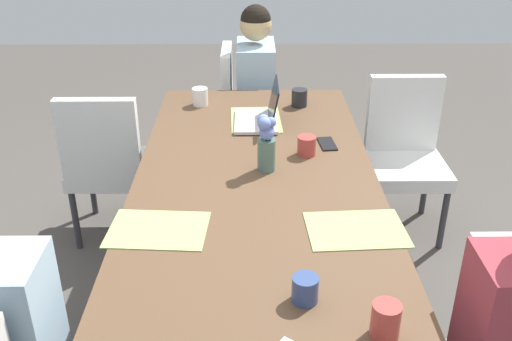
# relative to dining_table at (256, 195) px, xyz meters

# --- Properties ---
(ground_plane) EXTENTS (10.00, 10.00, 0.00)m
(ground_plane) POSITION_rel_dining_table_xyz_m (0.00, 0.00, -0.68)
(ground_plane) COLOR #4C4742
(dining_table) EXTENTS (2.31, 1.05, 0.75)m
(dining_table) POSITION_rel_dining_table_xyz_m (0.00, 0.00, 0.00)
(dining_table) COLOR brown
(dining_table) RESTS_ON ground_plane
(chair_head_right_left_far) EXTENTS (0.44, 0.44, 0.90)m
(chair_head_right_left_far) POSITION_rel_dining_table_xyz_m (1.51, 0.06, -0.18)
(chair_head_right_left_far) COLOR silver
(chair_head_right_left_far) RESTS_ON ground_plane
(person_head_right_left_far) EXTENTS (0.40, 0.36, 1.19)m
(person_head_right_left_far) POSITION_rel_dining_table_xyz_m (1.45, -0.01, -0.15)
(person_head_right_left_far) COLOR #2D2D33
(person_head_right_left_far) RESTS_ON ground_plane
(chair_near_right_near) EXTENTS (0.44, 0.44, 0.90)m
(chair_near_right_near) POSITION_rel_dining_table_xyz_m (0.84, -0.86, -0.18)
(chair_near_right_near) COLOR silver
(chair_near_right_near) RESTS_ON ground_plane
(chair_far_right_mid) EXTENTS (0.44, 0.44, 0.90)m
(chair_far_right_mid) POSITION_rel_dining_table_xyz_m (0.71, 0.81, -0.18)
(chair_far_right_mid) COLOR silver
(chair_far_right_mid) RESTS_ON ground_plane
(flower_vase) EXTENTS (0.08, 0.08, 0.26)m
(flower_vase) POSITION_rel_dining_table_xyz_m (0.10, -0.05, 0.21)
(flower_vase) COLOR #4C6B60
(flower_vase) RESTS_ON dining_table
(placemat_near_left_near) EXTENTS (0.28, 0.37, 0.00)m
(placemat_near_left_near) POSITION_rel_dining_table_xyz_m (-0.38, -0.36, 0.07)
(placemat_near_left_near) COLOR #9EBC66
(placemat_near_left_near) RESTS_ON dining_table
(placemat_far_left_mid) EXTENTS (0.28, 0.38, 0.00)m
(placemat_far_left_mid) POSITION_rel_dining_table_xyz_m (-0.38, 0.36, 0.07)
(placemat_far_left_mid) COLOR #9EBC66
(placemat_far_left_mid) RESTS_ON dining_table
(placemat_head_right_left_far) EXTENTS (0.37, 0.27, 0.00)m
(placemat_head_right_left_far) POSITION_rel_dining_table_xyz_m (0.68, -0.01, 0.07)
(placemat_head_right_left_far) COLOR #9EBC66
(placemat_head_right_left_far) RESTS_ON dining_table
(laptop_head_right_left_far) EXTENTS (0.32, 0.22, 0.21)m
(laptop_head_right_left_far) POSITION_rel_dining_table_xyz_m (0.63, -0.03, 0.11)
(laptop_head_right_left_far) COLOR silver
(laptop_head_right_left_far) RESTS_ON dining_table
(coffee_mug_near_left) EXTENTS (0.09, 0.09, 0.10)m
(coffee_mug_near_left) POSITION_rel_dining_table_xyz_m (0.91, 0.30, 0.12)
(coffee_mug_near_left) COLOR white
(coffee_mug_near_left) RESTS_ON dining_table
(coffee_mug_near_right) EXTENTS (0.09, 0.09, 0.09)m
(coffee_mug_near_right) POSITION_rel_dining_table_xyz_m (0.26, -0.24, 0.11)
(coffee_mug_near_right) COLOR #AD3D38
(coffee_mug_near_right) RESTS_ON dining_table
(coffee_mug_centre_left) EXTENTS (0.08, 0.08, 0.09)m
(coffee_mug_centre_left) POSITION_rel_dining_table_xyz_m (-0.78, -0.14, 0.11)
(coffee_mug_centre_left) COLOR #33477A
(coffee_mug_centre_left) RESTS_ON dining_table
(coffee_mug_centre_right) EXTENTS (0.08, 0.08, 0.11)m
(coffee_mug_centre_right) POSITION_rel_dining_table_xyz_m (-0.93, -0.35, 0.12)
(coffee_mug_centre_right) COLOR #AD3D38
(coffee_mug_centre_right) RESTS_ON dining_table
(coffee_mug_far_left) EXTENTS (0.09, 0.09, 0.10)m
(coffee_mug_far_left) POSITION_rel_dining_table_xyz_m (0.89, -0.25, 0.12)
(coffee_mug_far_left) COLOR #232328
(coffee_mug_far_left) RESTS_ON dining_table
(phone_black) EXTENTS (0.16, 0.09, 0.01)m
(phone_black) POSITION_rel_dining_table_xyz_m (0.37, -0.35, 0.07)
(phone_black) COLOR black
(phone_black) RESTS_ON dining_table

